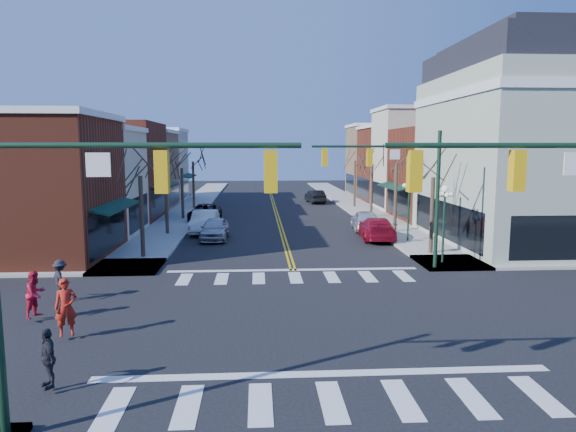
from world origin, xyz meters
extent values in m
plane|color=black|center=(0.00, 0.00, 0.00)|extent=(160.00, 160.00, 0.00)
cube|color=#9E9B93|center=(-8.75, 20.00, 0.07)|extent=(3.50, 70.00, 0.15)
cube|color=#9E9B93|center=(8.75, 20.00, 0.07)|extent=(3.50, 70.00, 0.15)
cube|color=maroon|center=(-15.50, 11.75, 4.00)|extent=(10.00, 8.50, 8.00)
cube|color=beige|center=(-15.50, 19.50, 3.75)|extent=(10.00, 7.00, 7.50)
cube|color=maroon|center=(-15.50, 27.50, 4.25)|extent=(10.00, 9.00, 8.50)
cube|color=#A27E59|center=(-15.50, 35.75, 3.90)|extent=(10.00, 7.50, 7.80)
cube|color=beige|center=(-15.50, 43.50, 4.10)|extent=(10.00, 8.00, 8.20)
cube|color=maroon|center=(15.50, 25.75, 4.00)|extent=(10.00, 8.50, 8.00)
cube|color=beige|center=(15.50, 33.50, 5.00)|extent=(10.00, 7.00, 10.00)
cube|color=maroon|center=(15.50, 41.00, 4.25)|extent=(10.00, 8.00, 8.50)
cube|color=#A27E59|center=(15.50, 49.00, 4.50)|extent=(10.00, 8.00, 9.00)
cube|color=#A3B098|center=(16.50, 14.50, 5.50)|extent=(12.00, 14.00, 11.00)
cube|color=white|center=(16.50, 14.50, 9.60)|extent=(12.25, 14.25, 0.50)
cube|color=black|center=(16.50, 14.50, 11.90)|extent=(11.40, 13.40, 1.80)
cube|color=black|center=(16.50, 14.50, 13.00)|extent=(9.80, 11.80, 0.60)
cylinder|color=#14331E|center=(-4.15, -7.40, 6.40)|extent=(6.50, 0.12, 0.12)
cube|color=gold|center=(-3.83, -7.40, 5.85)|extent=(0.28, 0.28, 0.90)
cube|color=gold|center=(-1.55, -7.40, 5.85)|extent=(0.28, 0.28, 0.90)
cylinder|color=#14331E|center=(4.15, -7.40, 6.40)|extent=(6.50, 0.12, 0.12)
cube|color=gold|center=(3.83, -7.40, 5.85)|extent=(0.28, 0.28, 0.90)
cube|color=gold|center=(1.55, -7.40, 5.85)|extent=(0.28, 0.28, 0.90)
cylinder|color=#14331E|center=(7.40, 7.40, 3.60)|extent=(0.20, 0.20, 7.20)
cylinder|color=#14331E|center=(4.15, 7.40, 6.40)|extent=(6.50, 0.12, 0.12)
cube|color=gold|center=(3.83, 7.40, 5.85)|extent=(0.28, 0.28, 0.90)
cube|color=gold|center=(1.55, 7.40, 5.85)|extent=(0.28, 0.28, 0.90)
cylinder|color=#14331E|center=(8.20, 8.50, 2.00)|extent=(0.12, 0.12, 4.00)
sphere|color=white|center=(8.20, 8.50, 4.15)|extent=(0.36, 0.36, 0.36)
cylinder|color=#14331E|center=(8.20, 15.00, 2.00)|extent=(0.12, 0.12, 4.00)
sphere|color=white|center=(8.20, 15.00, 4.15)|extent=(0.36, 0.36, 0.36)
cylinder|color=#382B21|center=(-8.40, 11.00, 2.38)|extent=(0.24, 0.24, 4.76)
cylinder|color=#382B21|center=(-8.40, 19.00, 2.52)|extent=(0.24, 0.24, 5.04)
cylinder|color=#382B21|center=(-8.40, 27.00, 2.27)|extent=(0.24, 0.24, 4.55)
cylinder|color=#382B21|center=(-8.40, 35.00, 2.45)|extent=(0.24, 0.24, 4.90)
cylinder|color=#382B21|center=(8.40, 11.00, 2.31)|extent=(0.24, 0.24, 4.62)
cylinder|color=#382B21|center=(8.40, 19.00, 2.59)|extent=(0.24, 0.24, 5.18)
cylinder|color=#382B21|center=(8.40, 27.00, 2.42)|extent=(0.24, 0.24, 4.83)
cylinder|color=#382B21|center=(8.40, 35.00, 2.48)|extent=(0.24, 0.24, 4.97)
imported|color=#ADADB2|center=(-4.80, 17.00, 0.76)|extent=(1.94, 4.51, 1.52)
imported|color=silver|center=(-5.78, 19.91, 0.83)|extent=(1.89, 5.08, 1.66)
imported|color=black|center=(-6.40, 26.26, 0.73)|extent=(2.69, 5.37, 1.46)
imported|color=maroon|center=(6.40, 16.42, 0.77)|extent=(2.56, 5.48, 1.55)
imported|color=silver|center=(6.40, 20.15, 0.81)|extent=(2.33, 4.91, 1.62)
imported|color=black|center=(4.80, 40.06, 0.74)|extent=(2.11, 4.63, 1.47)
imported|color=#AB1E12|center=(-8.19, -1.49, 1.12)|extent=(0.82, 0.68, 1.93)
imported|color=red|center=(-10.00, 0.50, 1.02)|extent=(0.91, 1.02, 1.73)
imported|color=#22222A|center=(-7.30, -5.25, 0.94)|extent=(0.84, 0.99, 1.59)
imported|color=black|center=(-10.00, 2.89, 0.95)|extent=(1.13, 1.18, 1.61)
camera|label=1|loc=(-1.84, -18.29, 6.36)|focal=32.00mm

